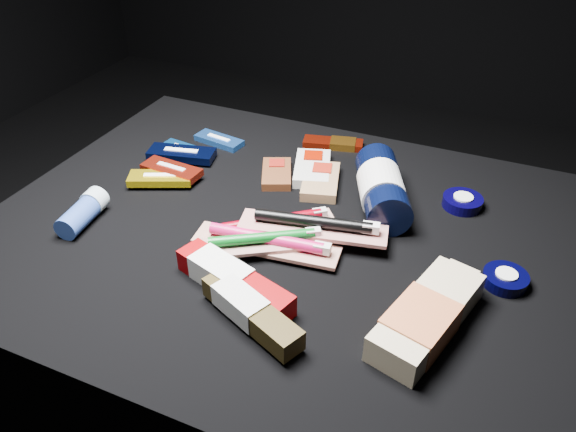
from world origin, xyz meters
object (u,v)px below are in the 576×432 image
at_px(lotion_bottle, 382,187).
at_px(deodorant_stick, 83,212).
at_px(toothpaste_carton_red, 230,279).
at_px(bodywash_bottle, 426,318).

height_order(lotion_bottle, deodorant_stick, lotion_bottle).
bearing_deg(lotion_bottle, toothpaste_carton_red, -138.96).
distance_m(lotion_bottle, bodywash_bottle, 0.30).
xyz_separation_m(bodywash_bottle, deodorant_stick, (-0.59, 0.01, -0.00)).
xyz_separation_m(deodorant_stick, toothpaste_carton_red, (0.31, -0.05, -0.00)).
relative_size(bodywash_bottle, toothpaste_carton_red, 1.09).
height_order(lotion_bottle, bodywash_bottle, lotion_bottle).
bearing_deg(deodorant_stick, bodywash_bottle, -8.26).
bearing_deg(toothpaste_carton_red, bodywash_bottle, 24.38).
relative_size(deodorant_stick, toothpaste_carton_red, 0.52).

